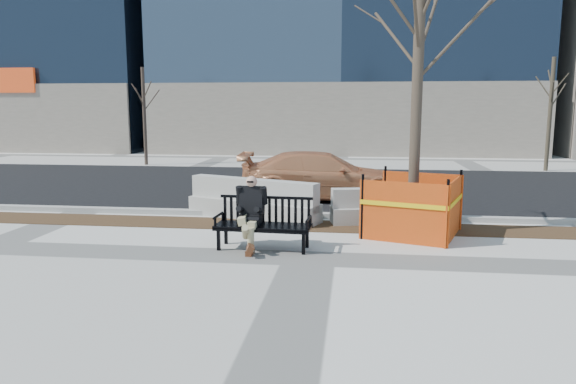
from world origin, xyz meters
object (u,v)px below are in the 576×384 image
Objects in this scene: seated_man at (251,248)px; jersey_barrier_left at (253,218)px; jersey_barrier_right at (393,223)px; bench at (263,249)px; sedan at (322,199)px; tree_fence at (412,234)px.

seated_man reaches higher than jersey_barrier_left.
seated_man is 3.86m from jersey_barrier_right.
bench is at bearing -11.18° from seated_man.
sedan reaches higher than bench.
seated_man is at bearing -150.14° from jersey_barrier_right.
bench is at bearing 167.55° from sedan.
seated_man is at bearing 168.82° from bench.
seated_man is 0.20× the size of tree_fence.
sedan is at bearing 82.39° from seated_man.
tree_fence is 1.96× the size of jersey_barrier_left.
tree_fence is at bearing -156.69° from sedan.
jersey_barrier_left is at bearing 162.08° from tree_fence.
jersey_barrier_right is (-0.31, 1.10, 0.00)m from tree_fence.
jersey_barrier_left is (-0.47, 2.66, 0.00)m from seated_man.
bench is 2.81m from jersey_barrier_left.
bench is 0.64× the size of jersey_barrier_right.
tree_fence is 1.14m from jersey_barrier_right.
jersey_barrier_right is at bearing 20.74° from jersey_barrier_left.
tree_fence reaches higher than jersey_barrier_right.
jersey_barrier_right is (3.35, -0.08, 0.00)m from jersey_barrier_left.
jersey_barrier_left is (-3.66, 1.18, 0.00)m from tree_fence.
tree_fence is 2.30× the size of jersey_barrier_right.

